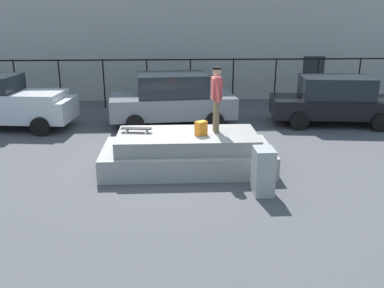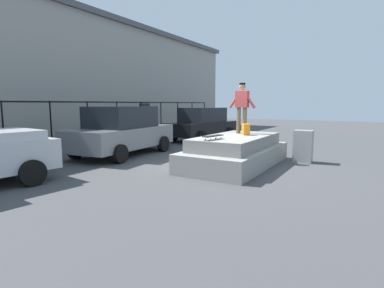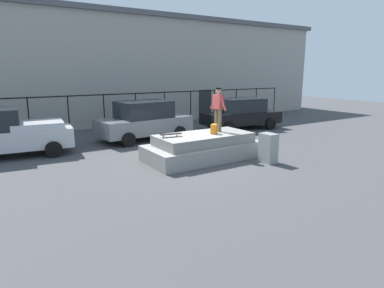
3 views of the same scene
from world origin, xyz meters
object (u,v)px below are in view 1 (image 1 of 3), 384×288
(utility_box, at_px, (263,171))
(car_grey_sedan_mid, at_px, (172,99))
(car_black_sedan_far, at_px, (335,100))
(backpack, at_px, (201,128))
(car_silver_pickup_near, at_px, (9,102))
(skateboarder, at_px, (216,95))
(skateboard, at_px, (136,129))

(utility_box, bearing_deg, car_grey_sedan_mid, 106.83)
(car_grey_sedan_mid, height_order, car_black_sedan_far, car_grey_sedan_mid)
(backpack, distance_m, car_silver_pickup_near, 7.88)
(car_grey_sedan_mid, bearing_deg, skateboarder, -75.66)
(utility_box, bearing_deg, skateboarder, 114.57)
(skateboard, xyz_separation_m, car_black_sedan_far, (6.91, 4.14, -0.17))
(skateboarder, xyz_separation_m, car_silver_pickup_near, (-6.91, 4.15, -1.01))
(backpack, xyz_separation_m, utility_box, (1.31, -1.56, -0.60))
(car_grey_sedan_mid, distance_m, car_black_sedan_far, 5.95)
(backpack, distance_m, car_grey_sedan_mid, 4.81)
(skateboard, bearing_deg, backpack, -11.03)
(skateboarder, height_order, car_silver_pickup_near, skateboarder)
(car_grey_sedan_mid, height_order, utility_box, car_grey_sedan_mid)
(utility_box, bearing_deg, backpack, 129.03)
(backpack, bearing_deg, car_grey_sedan_mid, 60.81)
(car_grey_sedan_mid, xyz_separation_m, car_black_sedan_far, (5.95, -0.29, -0.05))
(skateboard, bearing_deg, car_black_sedan_far, 30.93)
(car_grey_sedan_mid, bearing_deg, skateboard, -102.30)
(car_grey_sedan_mid, relative_size, car_black_sedan_far, 0.99)
(car_silver_pickup_near, xyz_separation_m, car_black_sedan_far, (11.72, 0.01, -0.05))
(backpack, xyz_separation_m, car_black_sedan_far, (5.23, 4.47, -0.25))
(car_grey_sedan_mid, bearing_deg, car_black_sedan_far, -2.75)
(skateboarder, bearing_deg, utility_box, -64.43)
(car_silver_pickup_near, height_order, car_grey_sedan_mid, car_silver_pickup_near)
(skateboarder, xyz_separation_m, car_grey_sedan_mid, (-1.14, 4.44, -1.01))
(skateboard, height_order, car_black_sedan_far, car_black_sedan_far)
(skateboarder, bearing_deg, skateboard, 179.52)
(skateboard, bearing_deg, car_grey_sedan_mid, 77.70)
(car_silver_pickup_near, distance_m, car_black_sedan_far, 11.72)
(skateboarder, relative_size, car_silver_pickup_near, 0.39)
(backpack, bearing_deg, utility_box, -87.76)
(skateboard, xyz_separation_m, backpack, (1.69, -0.33, 0.08))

